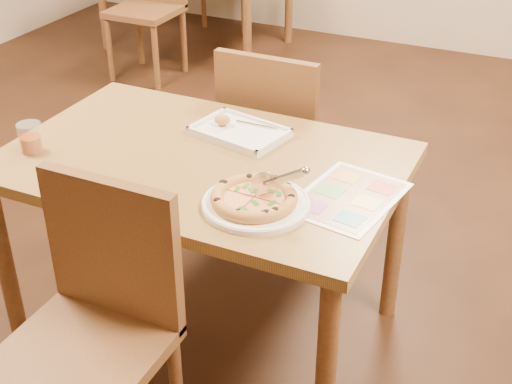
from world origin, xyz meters
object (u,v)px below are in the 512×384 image
at_px(plate, 256,204).
at_px(glass_tumbler, 31,139).
at_px(chair_far, 275,128).
at_px(pizza, 254,198).
at_px(dining_table, 203,180).
at_px(appetizer_tray, 238,132).
at_px(menu, 348,197).
at_px(chair_near, 98,300).
at_px(pizza_cutter, 278,180).

xyz_separation_m(plate, glass_tumbler, (-0.83, 0.00, 0.04)).
distance_m(chair_far, pizza, 0.87).
distance_m(dining_table, appetizer_tray, 0.23).
relative_size(chair_far, menu, 1.28).
bearing_deg(chair_far, glass_tumbler, 56.27).
xyz_separation_m(chair_near, pizza_cutter, (0.35, 0.43, 0.24)).
relative_size(chair_near, appetizer_tray, 1.35).
distance_m(appetizer_tray, glass_tumbler, 0.70).
distance_m(glass_tumbler, menu, 1.07).
relative_size(chair_near, pizza_cutter, 3.19).
bearing_deg(glass_tumbler, pizza_cutter, 1.61).
bearing_deg(glass_tumbler, pizza, -0.41).
bearing_deg(menu, chair_far, 129.04).
distance_m(chair_far, pizza_cutter, 0.88).
bearing_deg(pizza, menu, 35.61).
xyz_separation_m(appetizer_tray, glass_tumbler, (-0.57, -0.40, 0.03)).
relative_size(dining_table, chair_far, 2.77).
relative_size(pizza_cutter, glass_tumbler, 1.47).
xyz_separation_m(pizza, pizza_cutter, (0.06, 0.03, 0.06)).
relative_size(chair_far, plate, 1.49).
distance_m(chair_far, appetizer_tray, 0.43).
height_order(dining_table, chair_far, chair_far).
height_order(dining_table, appetizer_tray, appetizer_tray).
relative_size(dining_table, menu, 3.54).
distance_m(chair_far, glass_tumbler, 0.98).
bearing_deg(glass_tumbler, chair_far, 56.27).
xyz_separation_m(plate, appetizer_tray, (-0.26, 0.40, 0.00)).
height_order(chair_far, pizza, chair_far).
xyz_separation_m(pizza_cutter, menu, (0.17, 0.14, -0.09)).
bearing_deg(chair_far, appetizer_tray, 94.94).
height_order(glass_tumbler, menu, glass_tumbler).
height_order(chair_near, plate, chair_near).
distance_m(chair_near, appetizer_tray, 0.82).
distance_m(plate, pizza, 0.02).
distance_m(chair_near, glass_tumbler, 0.70).
bearing_deg(pizza_cutter, plate, 179.16).
xyz_separation_m(dining_table, glass_tumbler, (-0.53, -0.20, 0.13)).
bearing_deg(chair_near, dining_table, 90.00).
xyz_separation_m(chair_far, plate, (0.29, -0.80, 0.16)).
bearing_deg(appetizer_tray, pizza_cutter, -50.02).
xyz_separation_m(pizza_cutter, appetizer_tray, (-0.32, 0.38, -0.08)).
relative_size(plate, pizza, 1.24).
bearing_deg(menu, glass_tumbler, -171.35).
xyz_separation_m(chair_far, appetizer_tray, (0.03, -0.40, 0.16)).
xyz_separation_m(chair_near, plate, (0.29, 0.40, 0.16)).
bearing_deg(pizza, chair_far, 109.61).
height_order(dining_table, plate, plate).
distance_m(pizza, menu, 0.29).
relative_size(pizza, pizza_cutter, 1.73).
bearing_deg(appetizer_tray, pizza, -58.16).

